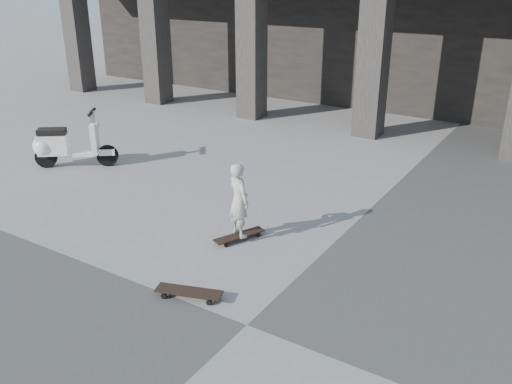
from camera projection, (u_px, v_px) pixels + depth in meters
The scene contains 6 objects.
ground at pixel (247, 325), 6.57m from camera, with size 90.00×90.00×0.00m, color #454543.
colonnade at pixel (497, 4), 16.19m from camera, with size 28.00×8.82×6.00m.
longboard at pixel (239, 236), 8.62m from camera, with size 0.53×0.88×0.09m.
skateboard_spare at pixel (189, 292), 7.09m from camera, with size 0.92×0.49×0.11m.
child at pixel (239, 200), 8.38m from camera, with size 0.44×0.29×1.20m, color beige.
scooter at pixel (61, 145), 11.66m from camera, with size 1.51×1.21×1.24m.
Camera 1 is at (3.00, -4.56, 3.99)m, focal length 38.00 mm.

